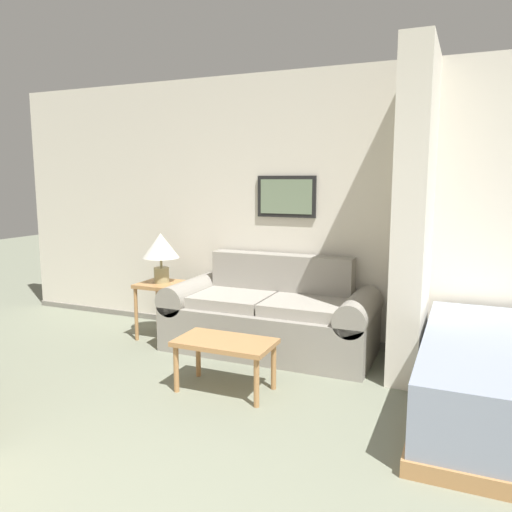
# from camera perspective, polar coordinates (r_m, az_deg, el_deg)

# --- Properties ---
(wall_back) EXTENTS (6.87, 0.16, 2.60)m
(wall_back) POSITION_cam_1_polar(r_m,az_deg,el_deg) (4.92, 5.49, 5.39)
(wall_back) COLOR silver
(wall_back) RESTS_ON ground_plane
(wall_partition_pillar) EXTENTS (0.24, 0.89, 2.60)m
(wall_partition_pillar) POSITION_cam_1_polar(r_m,az_deg,el_deg) (4.20, 17.63, 4.54)
(wall_partition_pillar) COLOR silver
(wall_partition_pillar) RESTS_ON ground_plane
(couch) EXTENTS (1.93, 0.84, 0.86)m
(couch) POSITION_cam_1_polar(r_m,az_deg,el_deg) (4.68, 1.68, -6.92)
(couch) COLOR gray
(couch) RESTS_ON ground_plane
(coffee_table) EXTENTS (0.73, 0.41, 0.39)m
(coffee_table) POSITION_cam_1_polar(r_m,az_deg,el_deg) (3.79, -3.56, -10.33)
(coffee_table) COLOR #B27F4C
(coffee_table) RESTS_ON ground_plane
(side_table) EXTENTS (0.43, 0.43, 0.56)m
(side_table) POSITION_cam_1_polar(r_m,az_deg,el_deg) (5.08, -10.69, -4.11)
(side_table) COLOR #B27F4C
(side_table) RESTS_ON ground_plane
(table_lamp) EXTENTS (0.36, 0.36, 0.49)m
(table_lamp) POSITION_cam_1_polar(r_m,az_deg,el_deg) (5.00, -10.83, 0.85)
(table_lamp) COLOR tan
(table_lamp) RESTS_ON side_table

